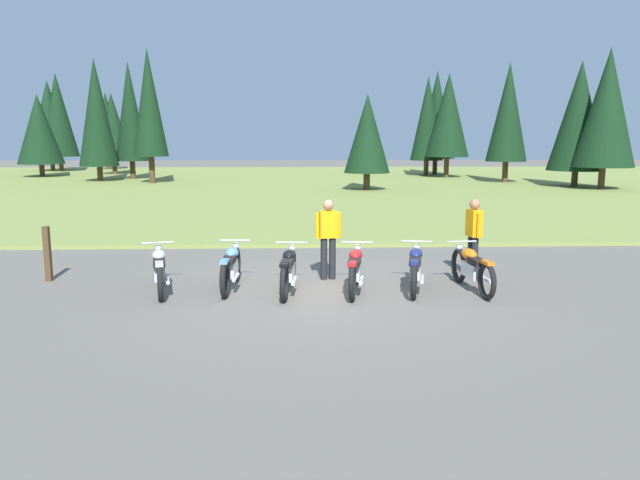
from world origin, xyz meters
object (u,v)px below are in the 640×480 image
(motorcycle_red, at_px, (355,269))
(motorcycle_orange, at_px, (472,268))
(motorcycle_silver, at_px, (160,269))
(trail_marker_post, at_px, (47,254))
(motorcycle_sky_blue, at_px, (231,267))
(rider_in_hivis_vest, at_px, (328,234))
(motorcycle_navy, at_px, (415,268))
(motorcycle_black, at_px, (289,270))
(rider_near_row_end, at_px, (474,233))

(motorcycle_red, distance_m, motorcycle_orange, 2.26)
(motorcycle_silver, bearing_deg, motorcycle_orange, -1.06)
(trail_marker_post, bearing_deg, motorcycle_sky_blue, -11.52)
(motorcycle_orange, xyz_separation_m, trail_marker_post, (-8.50, 1.09, 0.13))
(rider_in_hivis_vest, bearing_deg, motorcycle_orange, -20.92)
(motorcycle_navy, xyz_separation_m, trail_marker_post, (-7.41, 1.03, 0.13))
(motorcycle_sky_blue, height_order, motorcycle_red, same)
(motorcycle_black, distance_m, motorcycle_navy, 2.45)
(motorcycle_navy, height_order, trail_marker_post, trail_marker_post)
(motorcycle_silver, relative_size, motorcycle_sky_blue, 0.98)
(motorcycle_navy, height_order, motorcycle_orange, same)
(rider_in_hivis_vest, height_order, rider_near_row_end, same)
(motorcycle_black, height_order, rider_near_row_end, rider_near_row_end)
(rider_near_row_end, distance_m, trail_marker_post, 8.84)
(motorcycle_sky_blue, xyz_separation_m, motorcycle_black, (1.13, -0.31, 0.00))
(motorcycle_black, relative_size, trail_marker_post, 1.84)
(motorcycle_navy, bearing_deg, motorcycle_black, -178.62)
(motorcycle_sky_blue, relative_size, motorcycle_orange, 1.00)
(motorcycle_silver, distance_m, motorcycle_black, 2.47)
(motorcycle_black, distance_m, trail_marker_post, 5.08)
(motorcycle_navy, bearing_deg, trail_marker_post, 172.10)
(motorcycle_sky_blue, bearing_deg, motorcycle_orange, -3.78)
(motorcycle_red, relative_size, rider_near_row_end, 1.25)
(motorcycle_sky_blue, xyz_separation_m, trail_marker_post, (-3.83, 0.78, 0.13))
(motorcycle_sky_blue, relative_size, motorcycle_black, 1.00)
(motorcycle_black, relative_size, rider_in_hivis_vest, 1.26)
(rider_in_hivis_vest, bearing_deg, motorcycle_silver, -164.12)
(motorcycle_navy, distance_m, rider_near_row_end, 1.84)
(rider_in_hivis_vest, bearing_deg, motorcycle_black, -127.80)
(motorcycle_silver, distance_m, motorcycle_sky_blue, 1.36)
(motorcycle_silver, xyz_separation_m, rider_near_row_end, (6.34, 1.00, 0.51))
(rider_in_hivis_vest, relative_size, rider_near_row_end, 1.00)
(motorcycle_sky_blue, height_order, trail_marker_post, trail_marker_post)
(motorcycle_sky_blue, height_order, motorcycle_orange, same)
(motorcycle_black, relative_size, motorcycle_navy, 1.01)
(motorcycle_silver, height_order, trail_marker_post, trail_marker_post)
(motorcycle_black, height_order, motorcycle_navy, same)
(rider_in_hivis_vest, distance_m, rider_near_row_end, 3.06)
(motorcycle_red, bearing_deg, rider_near_row_end, 23.30)
(motorcycle_navy, distance_m, motorcycle_orange, 1.09)
(motorcycle_sky_blue, height_order, rider_near_row_end, rider_near_row_end)
(motorcycle_orange, bearing_deg, trail_marker_post, 172.70)
(motorcycle_orange, distance_m, trail_marker_post, 8.57)
(motorcycle_sky_blue, xyz_separation_m, rider_near_row_end, (5.00, 0.81, 0.51))
(motorcycle_navy, distance_m, rider_in_hivis_vest, 1.98)
(motorcycle_orange, relative_size, rider_in_hivis_vest, 1.26)
(motorcycle_red, height_order, rider_near_row_end, rider_near_row_end)
(motorcycle_red, bearing_deg, trail_marker_post, 170.07)
(motorcycle_orange, bearing_deg, motorcycle_navy, 176.81)
(rider_near_row_end, xyz_separation_m, trail_marker_post, (-8.84, -0.03, -0.38))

